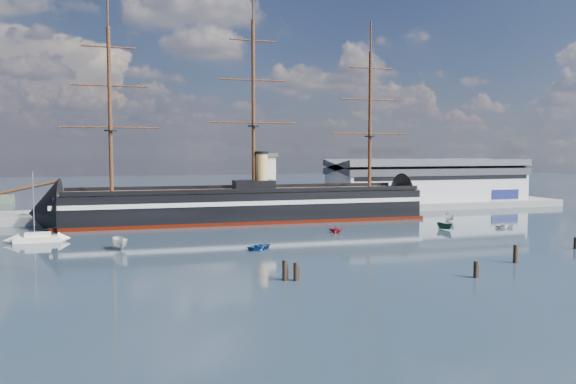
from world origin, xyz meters
name	(u,v)px	position (x,y,z in m)	size (l,w,h in m)	color
ground	(295,231)	(0.00, 40.00, 0.00)	(600.00, 600.00, 0.00)	#162432
quay	(288,212)	(10.00, 76.00, 0.00)	(180.00, 18.00, 2.00)	slate
warehouse	(427,181)	(58.00, 80.00, 7.98)	(63.00, 21.00, 11.60)	#B7BABC
quay_tower	(267,179)	(3.00, 73.00, 9.75)	(5.00, 5.00, 15.00)	silver
warship	(239,205)	(-7.85, 60.00, 4.04)	(113.18, 19.69, 53.94)	black
sailboat	(38,238)	(-52.06, 40.41, 0.87)	(8.58, 2.59, 13.69)	silver
motorboat_a	(120,250)	(-37.16, 26.96, 0.00)	(7.11, 2.61, 2.84)	silver
motorboat_b	(261,249)	(-13.26, 19.72, 0.00)	(3.27, 1.31, 1.52)	#1B4D8B
motorboat_c	(445,230)	(32.50, 31.40, 0.00)	(5.02, 1.84, 2.01)	#13362A
motorboat_d	(336,233)	(7.39, 34.29, 0.00)	(5.16, 2.23, 1.89)	#A31924
motorboat_e	(505,228)	(47.63, 29.88, 0.00)	(2.97, 1.19, 1.39)	silver
motorboat_f	(450,221)	(42.89, 44.87, 0.00)	(6.24, 2.29, 2.50)	silver
piling_near_left	(285,280)	(-16.54, -4.75, 0.00)	(0.64, 0.64, 3.50)	black
piling_near_mid	(476,278)	(9.13, -11.32, 0.00)	(0.64, 0.64, 3.02)	black
piling_near_right	(515,263)	(21.55, -4.40, 0.00)	(0.64, 0.64, 3.53)	black
piling_far_right	(575,249)	(40.79, 2.89, 0.00)	(0.64, 0.64, 2.79)	black
piling_extra	(296,281)	(-15.17, -5.40, 0.00)	(0.64, 0.64, 3.20)	black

